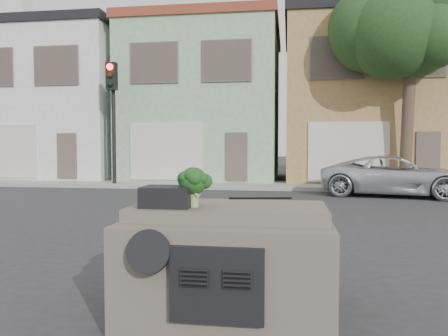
# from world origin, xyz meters

# --- Properties ---
(ground_plane) EXTENTS (120.00, 120.00, 0.00)m
(ground_plane) POSITION_xyz_m (0.00, 0.00, 0.00)
(ground_plane) COLOR #303033
(ground_plane) RESTS_ON ground
(sidewalk) EXTENTS (40.00, 3.00, 0.15)m
(sidewalk) POSITION_xyz_m (0.00, 10.50, 0.07)
(sidewalk) COLOR gray
(sidewalk) RESTS_ON ground
(townhouse_white) EXTENTS (7.20, 8.20, 7.55)m
(townhouse_white) POSITION_xyz_m (-11.00, 14.50, 3.77)
(townhouse_white) COLOR white
(townhouse_white) RESTS_ON ground
(townhouse_mint) EXTENTS (7.20, 8.20, 7.55)m
(townhouse_mint) POSITION_xyz_m (-3.50, 14.50, 3.77)
(townhouse_mint) COLOR #8FBA8C
(townhouse_mint) RESTS_ON ground
(townhouse_tan) EXTENTS (7.20, 8.20, 7.55)m
(townhouse_tan) POSITION_xyz_m (4.00, 14.50, 3.77)
(townhouse_tan) COLOR #A57E4C
(townhouse_tan) RESTS_ON ground
(silver_pickup) EXTENTS (5.26, 3.22, 1.36)m
(silver_pickup) POSITION_xyz_m (4.19, 7.97, 0.00)
(silver_pickup) COLOR silver
(silver_pickup) RESTS_ON ground
(traffic_signal) EXTENTS (0.40, 0.40, 5.10)m
(traffic_signal) POSITION_xyz_m (-6.50, 9.50, 2.55)
(traffic_signal) COLOR black
(traffic_signal) RESTS_ON ground
(tree_near) EXTENTS (4.40, 4.00, 8.50)m
(tree_near) POSITION_xyz_m (5.00, 9.80, 4.25)
(tree_near) COLOR #22401B
(tree_near) RESTS_ON ground
(car_dashboard) EXTENTS (2.00, 1.80, 1.12)m
(car_dashboard) POSITION_xyz_m (0.00, -3.00, 0.56)
(car_dashboard) COLOR #62584C
(car_dashboard) RESTS_ON ground
(instrument_hump) EXTENTS (0.48, 0.38, 0.20)m
(instrument_hump) POSITION_xyz_m (-0.58, -3.35, 1.22)
(instrument_hump) COLOR black
(instrument_hump) RESTS_ON car_dashboard
(wiper_arm) EXTENTS (0.69, 0.15, 0.02)m
(wiper_arm) POSITION_xyz_m (0.28, -2.62, 1.13)
(wiper_arm) COLOR black
(wiper_arm) RESTS_ON car_dashboard
(broccoli) EXTENTS (0.36, 0.36, 0.40)m
(broccoli) POSITION_xyz_m (-0.33, -3.32, 1.32)
(broccoli) COLOR #153A13
(broccoli) RESTS_ON car_dashboard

